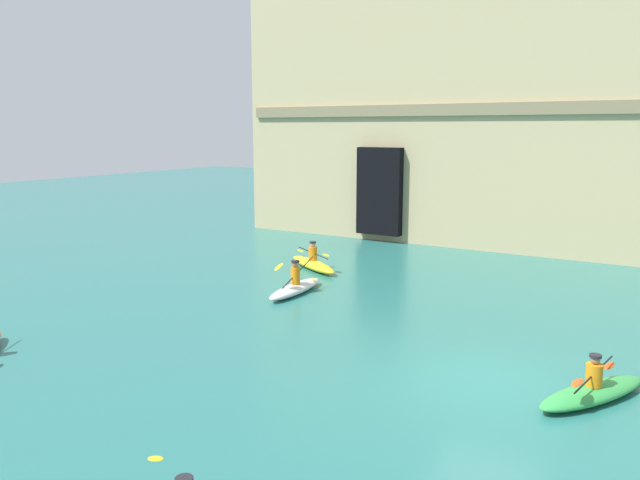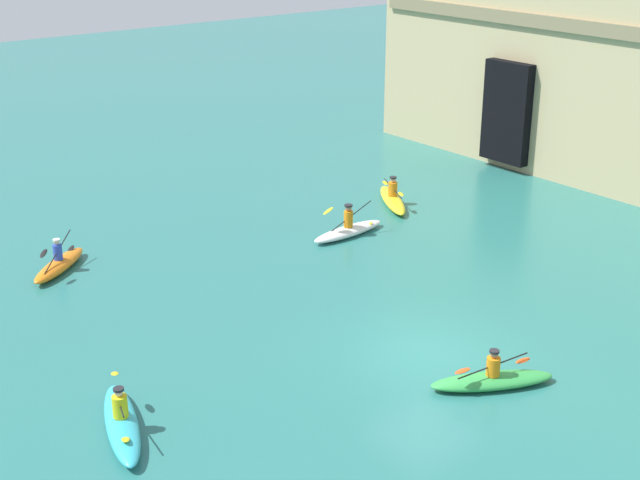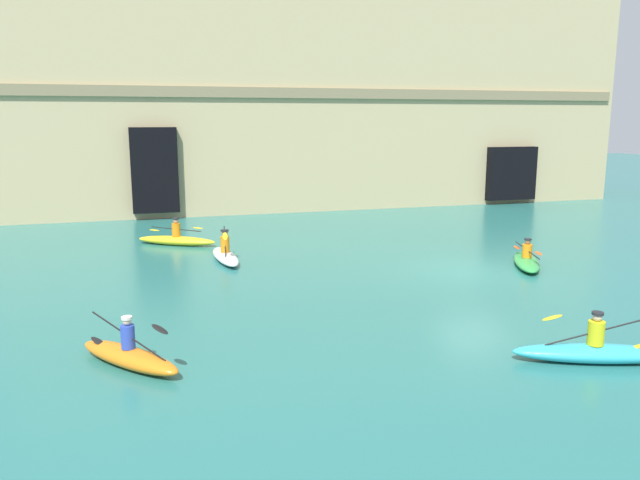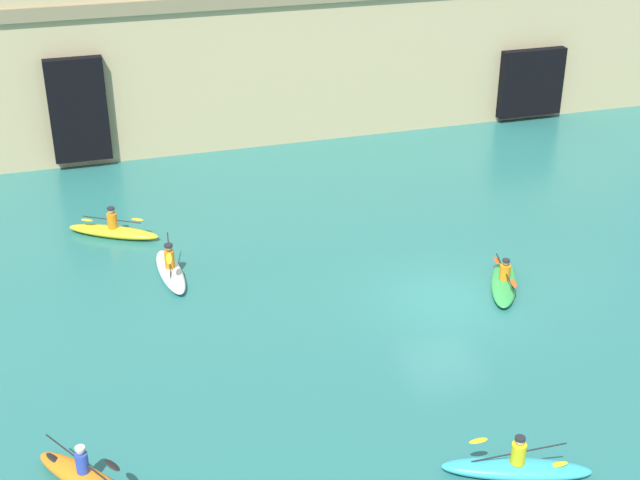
{
  "view_description": "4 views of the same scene",
  "coord_description": "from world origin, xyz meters",
  "px_view_note": "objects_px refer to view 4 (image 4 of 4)",
  "views": [
    {
      "loc": [
        3.74,
        -13.54,
        5.74
      ],
      "look_at": [
        -6.17,
        2.62,
        2.33
      ],
      "focal_mm": 35.0,
      "sensor_mm": 36.0,
      "label": 1
    },
    {
      "loc": [
        14.72,
        -15.3,
        11.58
      ],
      "look_at": [
        -5.15,
        0.49,
        1.64
      ],
      "focal_mm": 50.0,
      "sensor_mm": 36.0,
      "label": 2
    },
    {
      "loc": [
        -11.26,
        -18.63,
        5.26
      ],
      "look_at": [
        -5.5,
        0.58,
        1.33
      ],
      "focal_mm": 35.0,
      "sensor_mm": 36.0,
      "label": 3
    },
    {
      "loc": [
        -11.03,
        -22.23,
        14.45
      ],
      "look_at": [
        -3.85,
        1.06,
        2.21
      ],
      "focal_mm": 50.0,
      "sensor_mm": 36.0,
      "label": 4
    }
  ],
  "objects_px": {
    "kayak_white": "(170,270)",
    "kayak_cyan": "(517,468)",
    "kayak_orange": "(84,477)",
    "kayak_yellow": "(113,231)",
    "kayak_green": "(504,282)"
  },
  "relations": [
    {
      "from": "kayak_white",
      "to": "kayak_cyan",
      "type": "distance_m",
      "value": 13.7
    },
    {
      "from": "kayak_orange",
      "to": "kayak_yellow",
      "type": "distance_m",
      "value": 13.2
    },
    {
      "from": "kayak_green",
      "to": "kayak_yellow",
      "type": "height_order",
      "value": "kayak_yellow"
    },
    {
      "from": "kayak_orange",
      "to": "kayak_cyan",
      "type": "bearing_deg",
      "value": -143.78
    },
    {
      "from": "kayak_yellow",
      "to": "kayak_cyan",
      "type": "bearing_deg",
      "value": 147.6
    },
    {
      "from": "kayak_white",
      "to": "kayak_orange",
      "type": "xyz_separation_m",
      "value": [
        -3.43,
        -9.47,
        0.01
      ]
    },
    {
      "from": "kayak_green",
      "to": "kayak_white",
      "type": "height_order",
      "value": "kayak_white"
    },
    {
      "from": "kayak_yellow",
      "to": "kayak_green",
      "type": "bearing_deg",
      "value": 178.47
    },
    {
      "from": "kayak_orange",
      "to": "kayak_yellow",
      "type": "xyz_separation_m",
      "value": [
        1.9,
        13.06,
        -0.0
      ]
    },
    {
      "from": "kayak_cyan",
      "to": "kayak_orange",
      "type": "relative_size",
      "value": 1.29
    },
    {
      "from": "kayak_cyan",
      "to": "kayak_orange",
      "type": "xyz_separation_m",
      "value": [
        -9.77,
        2.68,
        0.0
      ]
    },
    {
      "from": "kayak_green",
      "to": "kayak_orange",
      "type": "height_order",
      "value": "kayak_orange"
    },
    {
      "from": "kayak_cyan",
      "to": "kayak_orange",
      "type": "height_order",
      "value": "kayak_cyan"
    },
    {
      "from": "kayak_green",
      "to": "kayak_yellow",
      "type": "bearing_deg",
      "value": 85.56
    },
    {
      "from": "kayak_orange",
      "to": "kayak_green",
      "type": "bearing_deg",
      "value": -106.58
    }
  ]
}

